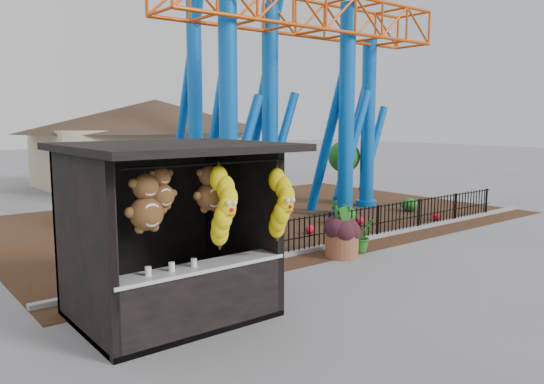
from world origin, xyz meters
TOP-DOWN VIEW (x-y plane):
  - ground at (0.00, 0.00)m, footprint 120.00×120.00m
  - mulch_bed at (4.00, 8.00)m, footprint 18.00×12.00m
  - curb at (4.00, 3.00)m, footprint 18.00×0.18m
  - prize_booth at (-3.01, 0.90)m, footprint 3.50×3.40m
  - picket_fence at (4.90, 3.00)m, footprint 12.20×0.06m
  - roller_coaster at (5.12, 8.23)m, footprint 11.00×6.37m
  - terracotta_planter at (2.36, 2.11)m, footprint 0.89×0.89m
  - planter_foliage at (2.36, 2.11)m, footprint 0.70×0.70m
  - potted_plant at (3.16, 2.23)m, footprint 0.97×0.89m
  - landscaping at (5.03, 5.50)m, footprint 8.46×3.64m
  - pavilion at (6.00, 20.00)m, footprint 15.00×15.00m

SIDE VIEW (x-z plane):
  - ground at x=0.00m, z-range 0.00..0.00m
  - mulch_bed at x=4.00m, z-range 0.00..0.02m
  - curb at x=4.00m, z-range 0.00..0.12m
  - landscaping at x=5.03m, z-range -0.01..0.60m
  - terracotta_planter at x=2.36m, z-range 0.00..0.61m
  - potted_plant at x=3.16m, z-range 0.00..0.89m
  - picket_fence at x=4.90m, z-range 0.00..1.00m
  - planter_foliage at x=2.36m, z-range 0.61..1.25m
  - prize_booth at x=-3.01m, z-range -0.03..3.09m
  - pavilion at x=6.00m, z-range 0.67..5.47m
  - roller_coaster at x=5.12m, z-range 1.03..11.85m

